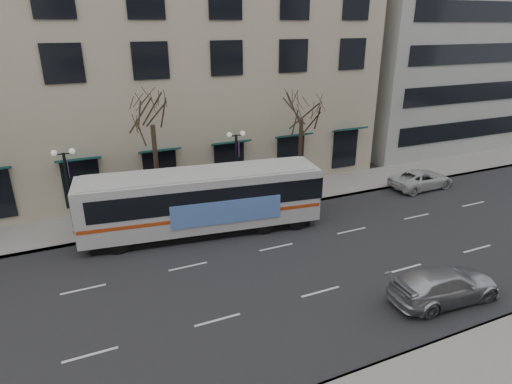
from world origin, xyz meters
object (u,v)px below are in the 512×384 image
tree_far_right (302,105)px  lamp_post_right (237,166)px  tree_far_mid (151,109)px  white_pickup (421,179)px  silver_car (445,285)px  city_bus (204,200)px  lamp_post_left (69,188)px

tree_far_right → lamp_post_right: tree_far_right is taller
tree_far_mid → white_pickup: tree_far_mid is taller
tree_far_mid → silver_car: size_ratio=1.64×
tree_far_mid → city_bus: tree_far_mid is taller
lamp_post_right → city_bus: 3.97m
tree_far_mid → lamp_post_left: 6.40m
lamp_post_left → silver_car: 19.85m
lamp_post_left → city_bus: (6.98, -2.42, -0.92)m
tree_far_mid → white_pickup: (18.94, -2.63, -6.22)m
city_bus → white_pickup: size_ratio=2.82×
silver_car → white_pickup: 14.47m
city_bus → lamp_post_left: bearing=168.2°
tree_far_mid → silver_car: 17.93m
tree_far_mid → white_pickup: bearing=-7.9°
lamp_post_left → tree_far_mid: bearing=6.9°
lamp_post_left → lamp_post_right: size_ratio=1.00×
silver_car → white_pickup: size_ratio=1.05×
tree_far_mid → lamp_post_left: tree_far_mid is taller
tree_far_mid → city_bus: size_ratio=0.61×
city_bus → silver_car: 13.29m
lamp_post_left → lamp_post_right: (10.00, 0.00, 0.00)m
lamp_post_right → white_pickup: lamp_post_right is taller
tree_far_mid → tree_far_right: size_ratio=1.06×
lamp_post_right → silver_car: 14.15m
tree_far_mid → tree_far_right: (10.00, -0.00, -0.48)m
white_pickup → tree_far_mid: bearing=80.2°
tree_far_right → tree_far_mid: bearing=180.0°
lamp_post_left → lamp_post_right: same height
tree_far_right → silver_car: bearing=-91.3°
lamp_post_left → lamp_post_right: 10.00m
tree_far_right → lamp_post_left: size_ratio=1.55×
lamp_post_right → silver_car: lamp_post_right is taller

